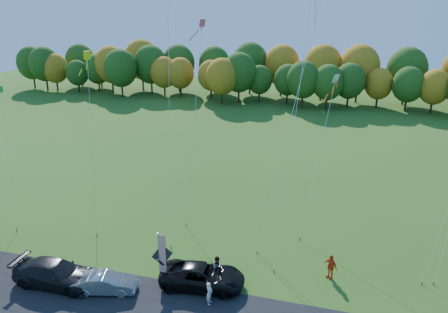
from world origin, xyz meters
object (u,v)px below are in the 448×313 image
(black_suv, at_px, (202,276))
(silver_sedan, at_px, (105,283))
(feather_flag, at_px, (162,254))
(person_east, at_px, (330,266))

(black_suv, distance_m, silver_sedan, 6.48)
(feather_flag, bearing_deg, black_suv, 13.73)
(silver_sedan, bearing_deg, person_east, -83.92)
(person_east, bearing_deg, feather_flag, -123.64)
(black_suv, xyz_separation_m, feather_flag, (-2.63, -0.64, 1.66))
(person_east, bearing_deg, black_suv, -121.74)
(silver_sedan, bearing_deg, black_suv, -84.46)
(person_east, xyz_separation_m, feather_flag, (-10.96, -3.99, 1.54))
(black_suv, height_order, feather_flag, feather_flag)
(black_suv, xyz_separation_m, person_east, (8.33, 3.35, 0.12))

